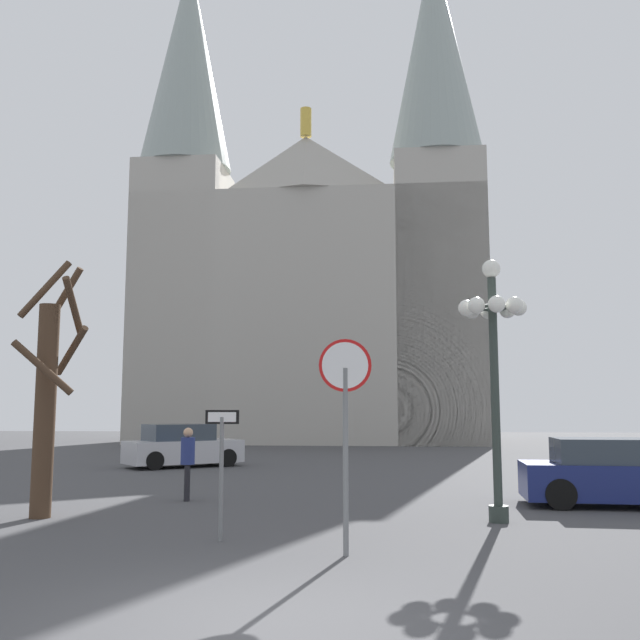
# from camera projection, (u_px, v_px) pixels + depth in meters

# --- Properties ---
(ground_plane) EXTENTS (120.00, 120.00, 0.00)m
(ground_plane) POSITION_uv_depth(u_px,v_px,m) (247.00, 624.00, 6.82)
(ground_plane) COLOR #424244
(cathedral) EXTENTS (22.17, 11.41, 33.10)m
(cathedral) POSITION_uv_depth(u_px,v_px,m) (312.00, 270.00, 46.30)
(cathedral) COLOR #ADA89E
(cathedral) RESTS_ON ground
(stop_sign) EXTENTS (0.77, 0.15, 3.07)m
(stop_sign) POSITION_uv_depth(u_px,v_px,m) (345.00, 403.00, 10.25)
(stop_sign) COLOR slate
(stop_sign) RESTS_ON ground
(one_way_arrow_sign) EXTENTS (0.55, 0.07, 2.04)m
(one_way_arrow_sign) POSITION_uv_depth(u_px,v_px,m) (221.00, 459.00, 11.30)
(one_way_arrow_sign) COLOR slate
(one_way_arrow_sign) RESTS_ON ground
(street_lamp) EXTENTS (1.29, 1.29, 4.89)m
(street_lamp) POSITION_uv_depth(u_px,v_px,m) (493.00, 343.00, 13.39)
(street_lamp) COLOR #2D3833
(street_lamp) RESTS_ON ground
(bare_tree) EXTENTS (1.50, 1.52, 5.12)m
(bare_tree) POSITION_uv_depth(u_px,v_px,m) (48.00, 394.00, 13.83)
(bare_tree) COLOR #473323
(bare_tree) RESTS_ON ground
(parked_car_near_navy) EXTENTS (4.24, 2.03, 1.43)m
(parked_car_near_navy) POSITION_uv_depth(u_px,v_px,m) (619.00, 474.00, 15.19)
(parked_car_near_navy) COLOR navy
(parked_car_near_navy) RESTS_ON ground
(parked_car_far_silver) EXTENTS (4.28, 3.86, 1.53)m
(parked_car_far_silver) POSITION_uv_depth(u_px,v_px,m) (182.00, 447.00, 25.62)
(parked_car_far_silver) COLOR #B7B7BC
(parked_car_far_silver) RESTS_ON ground
(pedestrian_walking) EXTENTS (0.32, 0.32, 1.64)m
(pedestrian_walking) POSITION_uv_depth(u_px,v_px,m) (188.00, 457.00, 16.15)
(pedestrian_walking) COLOR black
(pedestrian_walking) RESTS_ON ground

